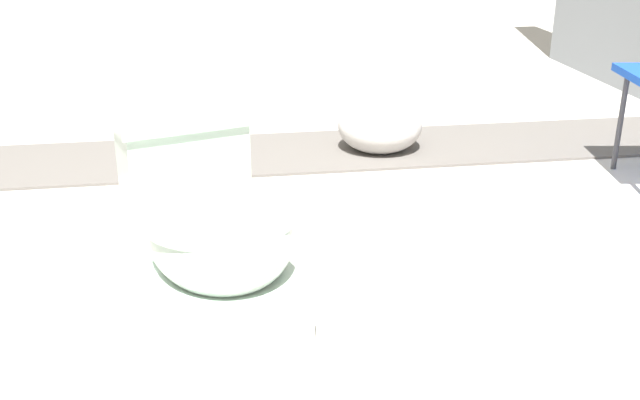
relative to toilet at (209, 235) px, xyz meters
The scene contains 4 objects.
ground_plane 0.25m from the toilet, 136.47° to the right, with size 14.00×14.00×0.00m, color beige.
gravel_strip 1.37m from the toilet, 162.06° to the left, with size 0.56×8.00×0.01m, color #605B56.
toilet is the anchor object (origin of this frame).
boulder_near 1.47m from the toilet, 148.76° to the left, with size 0.37×0.34×0.24m, color #B7B2AD.
Camera 1 is at (1.92, 0.10, 1.06)m, focal length 42.00 mm.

